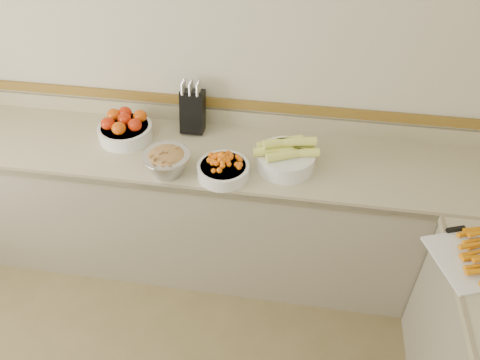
# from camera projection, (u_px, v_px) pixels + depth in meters

# --- Properties ---
(back_wall) EXTENTS (4.00, 0.00, 4.00)m
(back_wall) POSITION_uv_depth(u_px,v_px,m) (198.00, 62.00, 2.70)
(back_wall) COLOR beige
(back_wall) RESTS_ON ground_plane
(counter_back) EXTENTS (4.00, 0.65, 1.08)m
(counter_back) POSITION_uv_depth(u_px,v_px,m) (194.00, 207.00, 3.00)
(counter_back) COLOR tan
(counter_back) RESTS_ON ground_plane
(knife_block) EXTENTS (0.14, 0.17, 0.34)m
(knife_block) POSITION_uv_depth(u_px,v_px,m) (193.00, 110.00, 2.79)
(knife_block) COLOR black
(knife_block) RESTS_ON counter_back
(tomato_bowl) EXTENTS (0.32, 0.32, 0.16)m
(tomato_bowl) POSITION_uv_depth(u_px,v_px,m) (125.00, 128.00, 2.77)
(tomato_bowl) COLOR white
(tomato_bowl) RESTS_ON counter_back
(cherry_tomato_bowl) EXTENTS (0.28, 0.28, 0.15)m
(cherry_tomato_bowl) POSITION_uv_depth(u_px,v_px,m) (223.00, 168.00, 2.51)
(cherry_tomato_bowl) COLOR white
(cherry_tomato_bowl) RESTS_ON counter_back
(corn_bowl) EXTENTS (0.36, 0.32, 0.19)m
(corn_bowl) POSITION_uv_depth(u_px,v_px,m) (286.00, 156.00, 2.55)
(corn_bowl) COLOR white
(corn_bowl) RESTS_ON counter_back
(rhubarb_bowl) EXTENTS (0.26, 0.26, 0.15)m
(rhubarb_bowl) POSITION_uv_depth(u_px,v_px,m) (167.00, 161.00, 2.51)
(rhubarb_bowl) COLOR #B2B2BA
(rhubarb_bowl) RESTS_ON counter_back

